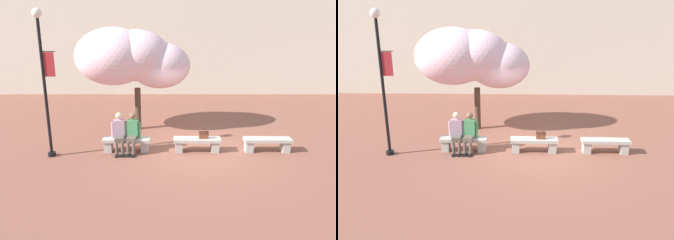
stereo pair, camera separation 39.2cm
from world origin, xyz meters
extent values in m
plane|color=brown|center=(0.00, 0.00, 0.00)|extent=(100.00, 100.00, 0.00)
cube|color=beige|center=(0.00, 10.90, 5.16)|extent=(28.00, 4.00, 10.33)
cube|color=#ADA89E|center=(-2.26, 0.00, 0.40)|extent=(1.51, 0.44, 0.10)
cube|color=#ADA89E|center=(-2.85, 0.01, 0.17)|extent=(0.24, 0.34, 0.35)
cube|color=#ADA89E|center=(-1.68, -0.01, 0.17)|extent=(0.24, 0.34, 0.35)
cube|color=#ADA89E|center=(0.00, 0.00, 0.40)|extent=(1.51, 0.44, 0.10)
cube|color=#ADA89E|center=(-0.58, 0.01, 0.17)|extent=(0.24, 0.34, 0.35)
cube|color=#ADA89E|center=(0.58, -0.01, 0.17)|extent=(0.24, 0.34, 0.35)
cube|color=#ADA89E|center=(2.26, 0.00, 0.40)|extent=(1.51, 0.44, 0.10)
cube|color=#ADA89E|center=(1.68, 0.01, 0.17)|extent=(0.24, 0.34, 0.35)
cube|color=#ADA89E|center=(2.85, -0.01, 0.17)|extent=(0.24, 0.34, 0.35)
cube|color=black|center=(-2.52, -0.43, 0.03)|extent=(0.12, 0.23, 0.06)
cylinder|color=brown|center=(-2.53, -0.37, 0.24)|extent=(0.10, 0.10, 0.42)
cube|color=black|center=(-2.35, -0.41, 0.03)|extent=(0.12, 0.23, 0.06)
cylinder|color=brown|center=(-2.35, -0.35, 0.24)|extent=(0.10, 0.10, 0.42)
cube|color=brown|center=(-2.46, -0.18, 0.51)|extent=(0.32, 0.43, 0.12)
cube|color=#B293A8|center=(-2.48, 0.04, 0.78)|extent=(0.36, 0.25, 0.54)
sphere|color=beige|center=(-2.48, 0.04, 1.19)|extent=(0.21, 0.21, 0.21)
cylinder|color=#B293A8|center=(-2.69, 0.00, 0.74)|extent=(0.09, 0.09, 0.50)
cylinder|color=#B293A8|center=(-2.27, 0.04, 0.74)|extent=(0.09, 0.09, 0.50)
cube|color=black|center=(-2.18, -0.41, 0.03)|extent=(0.12, 0.23, 0.06)
cylinder|color=brown|center=(-2.17, -0.35, 0.24)|extent=(0.10, 0.10, 0.42)
cube|color=black|center=(-2.00, -0.43, 0.03)|extent=(0.12, 0.23, 0.06)
cylinder|color=brown|center=(-2.00, -0.37, 0.24)|extent=(0.10, 0.10, 0.42)
cube|color=brown|center=(-2.07, -0.18, 0.51)|extent=(0.32, 0.43, 0.12)
cube|color=#428451|center=(-2.04, 0.04, 0.78)|extent=(0.36, 0.25, 0.54)
sphere|color=brown|center=(-2.04, 0.04, 1.19)|extent=(0.21, 0.21, 0.21)
cylinder|color=#428451|center=(-2.26, 0.04, 0.74)|extent=(0.09, 0.09, 0.50)
cylinder|color=#428451|center=(-1.84, 0.00, 0.74)|extent=(0.09, 0.09, 0.50)
cube|color=brown|center=(0.21, -0.01, 0.56)|extent=(0.30, 0.14, 0.22)
cube|color=#552C1C|center=(0.21, -0.01, 0.65)|extent=(0.30, 0.15, 0.04)
torus|color=#4A2718|center=(0.21, -0.01, 0.72)|extent=(0.14, 0.02, 0.14)
cylinder|color=#473323|center=(-2.09, 2.38, 0.81)|extent=(0.23, 0.23, 1.62)
ellipsoid|color=#F4CCDB|center=(-2.09, 2.38, 2.84)|extent=(2.50, 2.32, 1.87)
ellipsoid|color=#F4CCDB|center=(-2.94, 2.30, 2.81)|extent=(2.80, 2.64, 2.10)
ellipsoid|color=#F4CCDB|center=(-1.24, 2.47, 2.47)|extent=(2.29, 2.02, 1.71)
cylinder|color=black|center=(-4.55, -0.38, 0.06)|extent=(0.24, 0.24, 0.12)
cylinder|color=black|center=(-4.55, -0.38, 2.06)|extent=(0.09, 0.09, 4.12)
sphere|color=white|center=(-4.55, -0.38, 4.26)|extent=(0.28, 0.28, 0.28)
cylinder|color=black|center=(-4.35, -0.38, 3.21)|extent=(0.40, 0.02, 0.02)
cube|color=maroon|center=(-4.35, -0.38, 2.84)|extent=(0.30, 0.02, 0.70)
camera|label=1|loc=(-0.93, -9.87, 3.98)|focal=35.00mm
camera|label=2|loc=(-0.54, -9.86, 3.98)|focal=35.00mm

